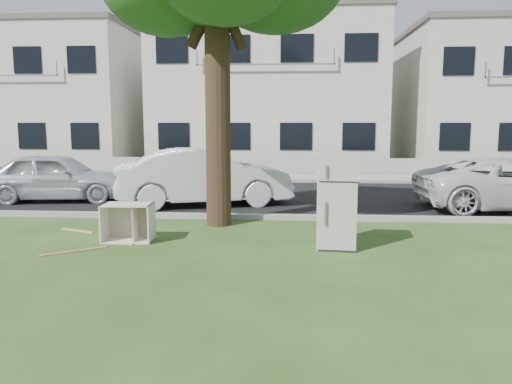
# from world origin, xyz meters

# --- Properties ---
(ground) EXTENTS (120.00, 120.00, 0.00)m
(ground) POSITION_xyz_m (0.00, 0.00, 0.00)
(ground) COLOR #2A4819
(road) EXTENTS (120.00, 7.00, 0.01)m
(road) POSITION_xyz_m (0.00, 6.00, 0.01)
(road) COLOR black
(road) RESTS_ON ground
(kerb_near) EXTENTS (120.00, 0.18, 0.12)m
(kerb_near) POSITION_xyz_m (0.00, 2.45, 0.00)
(kerb_near) COLOR gray
(kerb_near) RESTS_ON ground
(kerb_far) EXTENTS (120.00, 0.18, 0.12)m
(kerb_far) POSITION_xyz_m (0.00, 9.55, 0.00)
(kerb_far) COLOR gray
(kerb_far) RESTS_ON ground
(sidewalk) EXTENTS (120.00, 2.80, 0.01)m
(sidewalk) POSITION_xyz_m (0.00, 11.00, 0.01)
(sidewalk) COLOR gray
(sidewalk) RESTS_ON ground
(low_wall) EXTENTS (120.00, 0.15, 0.70)m
(low_wall) POSITION_xyz_m (0.00, 12.60, 0.35)
(low_wall) COLOR gray
(low_wall) RESTS_ON ground
(townhouse_left) EXTENTS (10.20, 8.16, 7.04)m
(townhouse_left) POSITION_xyz_m (-12.00, 17.50, 3.52)
(townhouse_left) COLOR beige
(townhouse_left) RESTS_ON ground
(townhouse_center) EXTENTS (11.22, 8.16, 7.44)m
(townhouse_center) POSITION_xyz_m (0.00, 17.50, 3.72)
(townhouse_center) COLOR silver
(townhouse_center) RESTS_ON ground
(townhouse_right) EXTENTS (10.20, 8.16, 6.84)m
(townhouse_right) POSITION_xyz_m (12.00, 17.50, 3.42)
(townhouse_right) COLOR beige
(townhouse_right) RESTS_ON ground
(fridge) EXTENTS (0.74, 0.69, 1.65)m
(fridge) POSITION_xyz_m (1.98, -0.06, 0.83)
(fridge) COLOR beige
(fridge) RESTS_ON ground
(cabinet) EXTENTS (0.94, 0.61, 0.71)m
(cabinet) POSITION_xyz_m (-1.89, 0.18, 0.36)
(cabinet) COLOR silver
(cabinet) RESTS_ON ground
(plank_a) EXTENTS (0.95, 0.74, 0.02)m
(plank_a) POSITION_xyz_m (-2.57, -0.69, 0.01)
(plank_a) COLOR #9B704B
(plank_a) RESTS_ON ground
(plank_b) EXTENTS (0.84, 0.41, 0.02)m
(plank_b) POSITION_xyz_m (-3.21, 0.93, 0.01)
(plank_b) COLOR tan
(plank_b) RESTS_ON ground
(plank_c) EXTENTS (0.38, 0.71, 0.02)m
(plank_c) POSITION_xyz_m (-1.60, 0.19, 0.01)
(plank_c) COLOR tan
(plank_c) RESTS_ON ground
(car_center) EXTENTS (4.91, 2.90, 1.53)m
(car_center) POSITION_xyz_m (-1.17, 4.35, 0.76)
(car_center) COLOR silver
(car_center) RESTS_ON ground
(car_left) EXTENTS (4.22, 2.13, 1.38)m
(car_left) POSITION_xyz_m (-5.45, 4.77, 0.69)
(car_left) COLOR silver
(car_left) RESTS_ON ground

